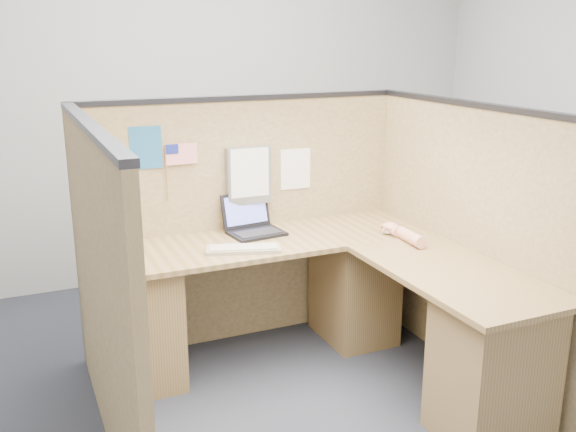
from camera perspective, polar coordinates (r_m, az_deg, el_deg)
name	(u,v)px	position (r m, az deg, el deg)	size (l,w,h in m)	color
floor	(315,410)	(3.47, 2.46, -16.85)	(5.00, 5.00, 0.00)	black
wall_back	(188,99)	(5.06, -8.85, 10.22)	(5.00, 5.00, 0.00)	#A8AAAE
cubicle_partitions	(283,246)	(3.49, -0.49, -2.64)	(2.06, 1.83, 1.53)	brown
l_desk	(323,313)	(3.58, 3.16, -8.62)	(1.95, 1.75, 0.73)	brown
laptop	(253,223)	(3.85, -3.14, -0.63)	(0.33, 0.33, 0.22)	black
keyboard	(243,249)	(3.52, -4.00, -2.93)	(0.43, 0.26, 0.03)	gray
mouse	(390,230)	(3.86, 9.06, -1.28)	(0.10, 0.06, 0.04)	silver
hand_forearm	(404,234)	(3.76, 10.29, -1.58)	(0.11, 0.37, 0.08)	tan
blue_poster	(146,148)	(3.70, -12.54, 5.95)	(0.18, 0.00, 0.24)	#1F5B92
american_flag	(178,156)	(3.74, -9.73, 5.27)	(0.19, 0.01, 0.32)	olive
file_holder	(249,175)	(3.88, -3.52, 3.63)	(0.27, 0.05, 0.35)	slate
paper_left	(253,180)	(3.92, -3.16, 3.23)	(0.23, 0.00, 0.29)	white
paper_right	(296,169)	(4.02, 0.68, 4.21)	(0.20, 0.00, 0.25)	white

